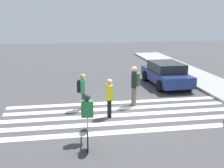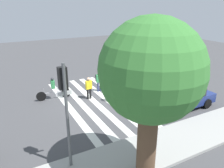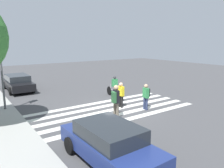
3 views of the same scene
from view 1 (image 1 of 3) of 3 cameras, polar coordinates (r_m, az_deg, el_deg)
name	(u,v)px [view 1 (image 1 of 3)]	position (r m, az deg, el deg)	size (l,w,h in m)	color
ground_plane	(123,115)	(13.17, 2.11, -5.68)	(60.00, 60.00, 0.00)	#444447
crosswalk_stripes	(123,115)	(13.16, 2.12, -5.66)	(4.09, 10.00, 0.01)	silver
pedestrian_adult_blue_shirt	(109,96)	(12.66, -0.49, -2.16)	(0.45, 0.24, 1.60)	black
pedestrian_adult_tall_backpack	(82,89)	(13.72, -5.45, -0.86)	(0.47, 0.42, 1.60)	navy
pedestrian_child_with_backpack	(135,83)	(14.25, 4.20, 0.26)	(0.55, 0.52, 1.83)	#6B6051
cyclist_mid_street	(87,116)	(10.41, -4.52, -5.88)	(2.39, 0.42, 1.63)	black
car_parked_silver_sedan	(166,74)	(18.35, 9.88, 1.87)	(4.30, 1.97, 1.36)	navy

